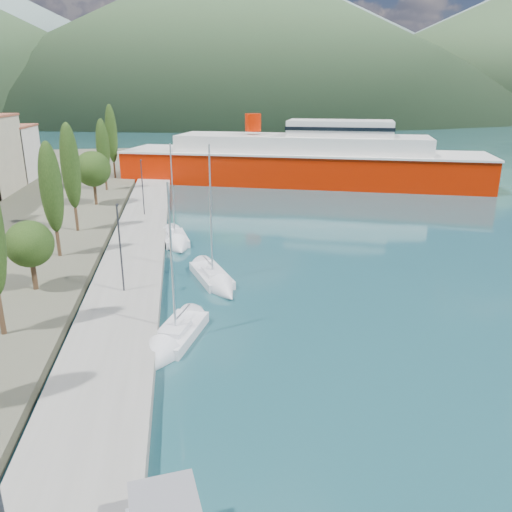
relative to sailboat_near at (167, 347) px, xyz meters
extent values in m
plane|color=#1D4A51|center=(5.96, 111.80, -0.28)|extent=(1400.00, 1400.00, 0.00)
cube|color=gray|center=(-3.04, 17.80, 0.12)|extent=(5.00, 88.00, 0.80)
cone|color=gray|center=(85.96, 671.80, 89.72)|extent=(760.00, 760.00, 180.00)
cone|color=#375130|center=(45.96, 391.80, 57.22)|extent=(480.00, 480.00, 115.00)
cone|color=#375130|center=(265.96, 371.80, 44.72)|extent=(420.00, 420.00, 90.00)
cube|color=white|center=(-26.04, 57.80, 4.42)|extent=(9.00, 10.00, 8.00)
cylinder|color=#47301E|center=(-9.25, 2.26, 1.60)|extent=(0.30, 0.30, 2.36)
cylinder|color=#47301E|center=(-9.25, 9.17, 1.43)|extent=(0.36, 0.36, 2.03)
sphere|color=#243C13|center=(-9.25, 9.17, 3.74)|extent=(3.24, 3.24, 3.24)
cylinder|color=#47301E|center=(-9.25, 16.76, 1.47)|extent=(0.30, 0.30, 2.11)
ellipsoid|color=#243C13|center=(-9.25, 16.76, 6.26)|extent=(1.80, 1.80, 7.47)
cylinder|color=#47301E|center=(-9.25, 24.90, 1.58)|extent=(0.30, 0.30, 2.32)
ellipsoid|color=#243C13|center=(-9.25, 24.90, 6.85)|extent=(1.80, 1.80, 8.22)
cylinder|color=#47301E|center=(-9.25, 37.09, 1.75)|extent=(0.36, 0.36, 2.67)
sphere|color=#243C13|center=(-9.25, 37.09, 4.79)|extent=(4.26, 4.26, 4.26)
cylinder|color=#47301E|center=(-9.25, 46.75, 1.50)|extent=(0.30, 0.30, 2.15)
ellipsoid|color=#243C13|center=(-9.25, 46.75, 6.39)|extent=(1.80, 1.80, 7.63)
cylinder|color=#47301E|center=(-9.25, 56.96, 1.67)|extent=(0.30, 0.30, 2.51)
ellipsoid|color=#243C13|center=(-9.25, 56.96, 7.38)|extent=(1.80, 1.80, 8.91)
cylinder|color=#2D2D33|center=(-3.04, 7.68, 3.52)|extent=(0.12, 0.12, 6.00)
cube|color=#2D2D33|center=(-3.04, 7.93, 6.52)|extent=(0.15, 0.50, 0.12)
cylinder|color=#2D2D33|center=(-3.04, 30.52, 3.52)|extent=(0.12, 0.12, 6.00)
cube|color=#2D2D33|center=(-3.04, 30.77, 6.52)|extent=(0.15, 0.50, 0.12)
cube|color=slate|center=(0.33, -13.46, 2.00)|extent=(2.38, 2.71, 0.09)
cube|color=silver|center=(0.65, 1.61, -0.05)|extent=(3.90, 5.59, 0.83)
cube|color=silver|center=(0.52, 1.29, 0.50)|extent=(1.95, 2.39, 0.32)
cylinder|color=silver|center=(0.52, 1.29, 4.73)|extent=(0.12, 0.12, 8.73)
cone|color=silver|center=(-0.59, -1.46, -0.05)|extent=(2.86, 3.03, 2.11)
cube|color=silver|center=(3.23, 11.10, -0.06)|extent=(3.30, 5.98, 0.80)
cube|color=silver|center=(3.31, 10.73, 0.47)|extent=(1.72, 2.49, 0.31)
cylinder|color=silver|center=(3.31, 10.73, 5.22)|extent=(0.12, 0.12, 9.77)
cone|color=silver|center=(4.07, 7.58, -0.06)|extent=(2.60, 3.04, 2.04)
cube|color=silver|center=(0.34, 21.83, -0.04)|extent=(2.93, 5.38, 0.88)
cube|color=silver|center=(0.39, 21.50, 0.55)|extent=(1.61, 2.21, 0.34)
cylinder|color=silver|center=(0.39, 21.50, 4.78)|extent=(0.12, 0.12, 8.77)
cone|color=silver|center=(0.79, 18.59, -0.04)|extent=(2.55, 2.67, 2.24)
cube|color=#B71800|center=(20.11, 52.03, 1.85)|extent=(56.78, 30.00, 5.42)
cube|color=silver|center=(20.11, 52.03, 4.56)|extent=(57.27, 30.46, 0.29)
cube|color=silver|center=(20.11, 52.03, 5.72)|extent=(39.73, 22.23, 2.91)
cube|color=silver|center=(25.57, 50.06, 8.34)|extent=(17.24, 12.12, 2.32)
cylinder|color=#B71800|center=(12.82, 54.66, 9.02)|extent=(2.52, 2.52, 2.71)
camera|label=1|loc=(1.27, -25.46, 13.68)|focal=35.00mm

